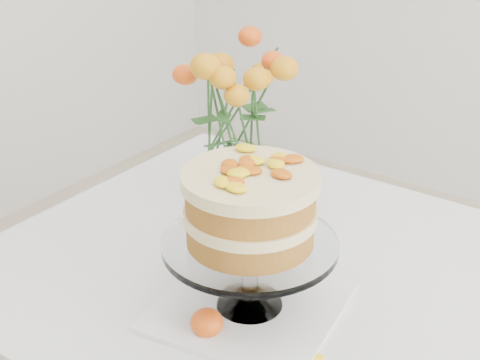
% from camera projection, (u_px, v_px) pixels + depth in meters
% --- Properties ---
extents(table, '(1.43, 0.93, 0.76)m').
position_uv_depth(table, '(353.00, 335.00, 1.22)').
color(table, tan).
rests_on(table, ground).
extents(napkin, '(0.34, 0.34, 0.01)m').
position_uv_depth(napkin, '(250.00, 306.00, 1.16)').
color(napkin, white).
rests_on(napkin, table).
extents(cake_stand, '(0.29, 0.29, 0.26)m').
position_uv_depth(cake_stand, '(250.00, 215.00, 1.08)').
color(cake_stand, white).
rests_on(cake_stand, napkin).
extents(rose_vase, '(0.31, 0.31, 0.41)m').
position_uv_depth(rose_vase, '(232.00, 104.00, 1.39)').
color(rose_vase, white).
rests_on(rose_vase, table).
extents(loose_rose_far, '(0.10, 0.05, 0.05)m').
position_uv_depth(loose_rose_far, '(207.00, 323.00, 1.09)').
color(loose_rose_far, '#DF500A').
rests_on(loose_rose_far, table).
extents(stray_petal_a, '(0.03, 0.02, 0.00)m').
position_uv_depth(stray_petal_a, '(270.00, 301.00, 1.17)').
color(stray_petal_a, yellow).
rests_on(stray_petal_a, table).
extents(stray_petal_b, '(0.03, 0.02, 0.00)m').
position_uv_depth(stray_petal_b, '(307.00, 334.00, 1.09)').
color(stray_petal_b, yellow).
rests_on(stray_petal_b, table).
extents(stray_petal_c, '(0.03, 0.02, 0.00)m').
position_uv_depth(stray_petal_c, '(316.00, 357.00, 1.04)').
color(stray_petal_c, yellow).
rests_on(stray_petal_c, table).
extents(stray_petal_d, '(0.03, 0.02, 0.00)m').
position_uv_depth(stray_petal_d, '(223.00, 263.00, 1.28)').
color(stray_petal_d, yellow).
rests_on(stray_petal_d, table).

